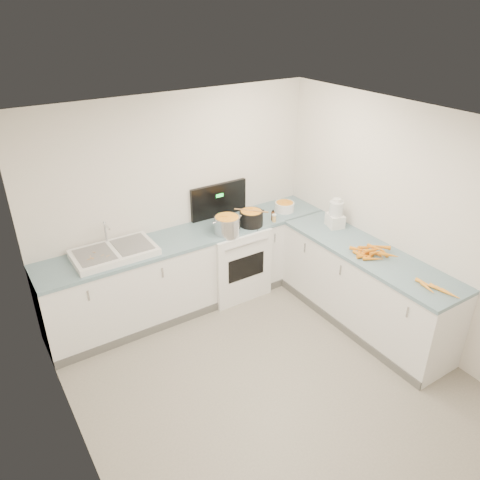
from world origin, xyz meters
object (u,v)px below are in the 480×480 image
steel_pot (227,226)px  extract_bottle (273,216)px  spice_jar (274,219)px  stove (232,257)px  food_processor (336,215)px  black_pot (251,219)px  sink (114,252)px  mixing_bowl (285,207)px

steel_pot → extract_bottle: size_ratio=2.72×
extract_bottle → spice_jar: 0.05m
stove → food_processor: stove is taller
stove → extract_bottle: bearing=-20.4°
spice_jar → black_pot: bearing=165.9°
sink → extract_bottle: bearing=-5.8°
steel_pot → food_processor: size_ratio=0.85×
stove → black_pot: 0.60m
extract_bottle → spice_jar: (-0.01, -0.05, -0.01)m
black_pot → spice_jar: size_ratio=3.47×
sink → spice_jar: bearing=-7.2°
black_pot → extract_bottle: black_pot is taller
steel_pot → extract_bottle: (0.65, -0.01, -0.04)m
stove → food_processor: bearing=-35.6°
mixing_bowl → extract_bottle: 0.33m
stove → spice_jar: size_ratio=16.74×
spice_jar → food_processor: 0.73m
black_pot → spice_jar: black_pot is taller
steel_pot → mixing_bowl: steel_pot is taller
sink → mixing_bowl: sink is taller
stove → sink: 1.54m
stove → food_processor: size_ratio=3.84×
extract_bottle → spice_jar: extract_bottle is taller
stove → steel_pot: 0.61m
black_pot → food_processor: size_ratio=0.80×
stove → spice_jar: stove is taller
black_pot → spice_jar: (0.29, -0.07, -0.04)m
sink → black_pot: size_ratio=3.05×
mixing_bowl → food_processor: bearing=-71.7°
black_pot → food_processor: bearing=-34.6°
black_pot → extract_bottle: bearing=-5.0°
sink → steel_pot: (1.29, -0.19, 0.05)m
food_processor → spice_jar: bearing=137.1°
mixing_bowl → extract_bottle: bearing=-153.5°
stove → mixing_bowl: bearing=-2.7°
steel_pot → spice_jar: size_ratio=3.72×
mixing_bowl → food_processor: size_ratio=0.70×
sink → spice_jar: (1.92, -0.24, 0.00)m
stove → extract_bottle: size_ratio=12.25×
steel_pot → spice_jar: 0.64m
sink → mixing_bowl: size_ratio=3.45×
steel_pot → mixing_bowl: size_ratio=1.21×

